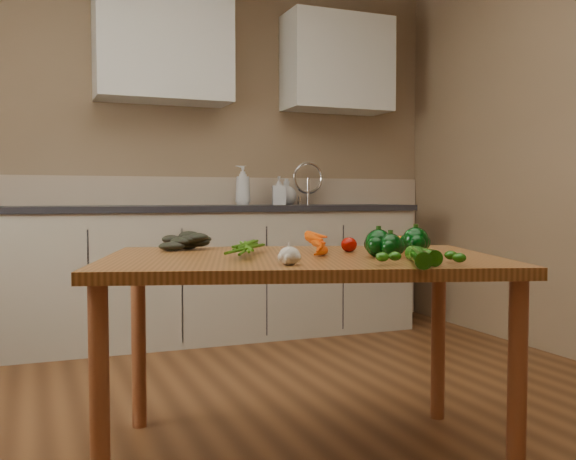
% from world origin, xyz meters
% --- Properties ---
extents(room, '(4.04, 5.04, 2.64)m').
position_xyz_m(room, '(0.00, 0.17, 1.25)').
color(room, brown).
rests_on(room, ground).
extents(counter_run, '(2.84, 0.64, 1.14)m').
position_xyz_m(counter_run, '(0.21, 2.19, 0.46)').
color(counter_run, '#B0A692').
rests_on(counter_run, ground).
extents(upper_cabinets, '(2.15, 0.35, 0.70)m').
position_xyz_m(upper_cabinets, '(0.51, 2.32, 1.95)').
color(upper_cabinets, silver).
rests_on(upper_cabinets, room).
extents(table, '(1.60, 1.26, 0.75)m').
position_xyz_m(table, '(-0.05, 0.08, 0.66)').
color(table, '#93592A').
rests_on(table, ground).
extents(soap_bottle_a, '(0.12, 0.11, 0.28)m').
position_xyz_m(soap_bottle_a, '(0.45, 2.30, 1.04)').
color(soap_bottle_a, silver).
rests_on(soap_bottle_a, counter_run).
extents(soap_bottle_b, '(0.11, 0.12, 0.21)m').
position_xyz_m(soap_bottle_b, '(0.72, 2.28, 1.00)').
color(soap_bottle_b, silver).
rests_on(soap_bottle_b, counter_run).
extents(soap_bottle_c, '(0.17, 0.17, 0.19)m').
position_xyz_m(soap_bottle_c, '(0.80, 2.35, 1.00)').
color(soap_bottle_c, silver).
rests_on(soap_bottle_c, counter_run).
extents(carrot_bunch, '(0.31, 0.27, 0.07)m').
position_xyz_m(carrot_bunch, '(-0.05, 0.12, 0.78)').
color(carrot_bunch, '#E84D05').
rests_on(carrot_bunch, table).
extents(leafy_greens, '(0.20, 0.18, 0.10)m').
position_xyz_m(leafy_greens, '(-0.38, 0.47, 0.80)').
color(leafy_greens, black).
rests_on(leafy_greens, table).
extents(garlic_bulb, '(0.07, 0.07, 0.06)m').
position_xyz_m(garlic_bulb, '(-0.20, -0.20, 0.78)').
color(garlic_bulb, beige).
rests_on(garlic_bulb, table).
extents(pepper_a, '(0.10, 0.10, 0.10)m').
position_xyz_m(pepper_a, '(0.19, -0.07, 0.80)').
color(pepper_a, black).
rests_on(pepper_a, table).
extents(pepper_b, '(0.10, 0.10, 0.10)m').
position_xyz_m(pepper_b, '(0.37, -0.03, 0.80)').
color(pepper_b, black).
rests_on(pepper_b, table).
extents(pepper_c, '(0.08, 0.08, 0.08)m').
position_xyz_m(pepper_c, '(0.21, -0.11, 0.79)').
color(pepper_c, black).
rests_on(pepper_c, table).
extents(tomato_a, '(0.06, 0.06, 0.06)m').
position_xyz_m(tomato_a, '(0.19, 0.15, 0.78)').
color(tomato_a, '#970A02').
rests_on(tomato_a, table).
extents(tomato_b, '(0.07, 0.07, 0.06)m').
position_xyz_m(tomato_b, '(0.33, 0.19, 0.78)').
color(tomato_b, '#C65704').
rests_on(tomato_b, table).
extents(tomato_c, '(0.07, 0.07, 0.06)m').
position_xyz_m(tomato_c, '(0.40, 0.13, 0.78)').
color(tomato_c, '#C65704').
rests_on(tomato_c, table).
extents(zucchini_a, '(0.09, 0.19, 0.05)m').
position_xyz_m(zucchini_a, '(0.21, -0.32, 0.77)').
color(zucchini_a, '#134707').
rests_on(zucchini_a, table).
extents(zucchini_b, '(0.16, 0.23, 0.05)m').
position_xyz_m(zucchini_b, '(0.17, -0.37, 0.77)').
color(zucchini_b, '#134707').
rests_on(zucchini_b, table).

